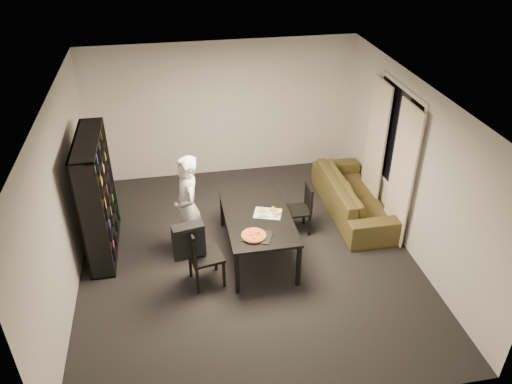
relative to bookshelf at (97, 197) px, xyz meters
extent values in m
cube|color=black|center=(2.16, -0.60, -0.95)|extent=(5.00, 5.50, 0.01)
cube|color=white|center=(2.16, -0.60, 1.65)|extent=(5.00, 5.50, 0.01)
cube|color=silver|center=(2.16, 2.15, 0.35)|extent=(5.00, 0.01, 2.60)
cube|color=silver|center=(2.16, -3.35, 0.35)|extent=(5.00, 0.01, 2.60)
cube|color=silver|center=(-0.34, -0.60, 0.35)|extent=(0.01, 5.50, 2.60)
cube|color=silver|center=(4.66, -0.60, 0.35)|extent=(0.01, 5.50, 2.60)
cube|color=black|center=(4.64, 0.00, 0.55)|extent=(0.02, 1.40, 1.60)
cube|color=white|center=(4.64, 0.00, 0.55)|extent=(0.03, 1.52, 1.72)
cube|color=silver|center=(4.56, -0.52, 0.20)|extent=(0.03, 0.70, 2.25)
cube|color=silver|center=(4.56, 0.52, 0.20)|extent=(0.03, 0.70, 2.25)
cube|color=black|center=(0.00, 0.00, 0.00)|extent=(0.35, 1.50, 1.90)
cube|color=black|center=(2.32, -0.55, -0.24)|extent=(0.97, 1.74, 0.04)
cube|color=black|center=(1.88, -1.37, -0.61)|extent=(0.06, 0.06, 0.69)
cube|color=black|center=(2.75, -1.37, -0.61)|extent=(0.06, 0.06, 0.69)
cube|color=black|center=(1.88, 0.27, -0.61)|extent=(0.06, 0.06, 0.69)
cube|color=black|center=(2.75, 0.27, -0.61)|extent=(0.06, 0.06, 0.69)
cube|color=black|center=(1.49, -1.06, -0.49)|extent=(0.53, 0.53, 0.04)
cube|color=black|center=(1.29, -1.10, -0.23)|extent=(0.13, 0.45, 0.48)
cube|color=black|center=(1.29, -1.10, -0.01)|extent=(0.11, 0.43, 0.05)
cube|color=black|center=(1.71, -1.21, -0.73)|extent=(0.04, 0.04, 0.44)
cube|color=black|center=(1.64, -0.83, -0.73)|extent=(0.04, 0.04, 0.44)
cube|color=black|center=(1.33, -1.29, -0.73)|extent=(0.04, 0.04, 0.44)
cube|color=black|center=(1.26, -0.91, -0.73)|extent=(0.04, 0.04, 0.44)
cube|color=black|center=(3.07, -0.09, -0.55)|extent=(0.39, 0.39, 0.04)
cube|color=black|center=(3.24, -0.09, -0.33)|extent=(0.04, 0.39, 0.42)
cube|color=black|center=(3.24, -0.09, -0.14)|extent=(0.03, 0.37, 0.05)
cube|color=black|center=(2.90, 0.08, -0.76)|extent=(0.04, 0.04, 0.38)
cube|color=black|center=(2.90, -0.26, -0.76)|extent=(0.04, 0.04, 0.38)
cube|color=black|center=(3.23, 0.08, -0.76)|extent=(0.04, 0.04, 0.38)
cube|color=black|center=(3.23, -0.26, -0.76)|extent=(0.04, 0.04, 0.38)
cube|color=black|center=(1.27, -1.10, -0.20)|extent=(0.46, 0.17, 0.48)
cube|color=black|center=(1.27, -1.10, 0.07)|extent=(0.45, 0.27, 0.05)
imported|color=silver|center=(1.31, -0.34, -0.12)|extent=(0.50, 0.66, 1.66)
cube|color=black|center=(2.21, -1.10, -0.22)|extent=(0.49, 0.45, 0.01)
cylinder|color=#98602C|center=(2.16, -1.10, -0.20)|extent=(0.35, 0.35, 0.02)
cylinder|color=#C98134|center=(2.16, -1.10, -0.18)|extent=(0.31, 0.31, 0.01)
cube|color=white|center=(2.47, -0.57, -0.22)|extent=(0.48, 0.42, 0.01)
imported|color=#413A1A|center=(4.17, 0.29, -0.62)|extent=(0.87, 2.23, 0.65)
camera|label=1|loc=(1.17, -6.58, 3.94)|focal=35.00mm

